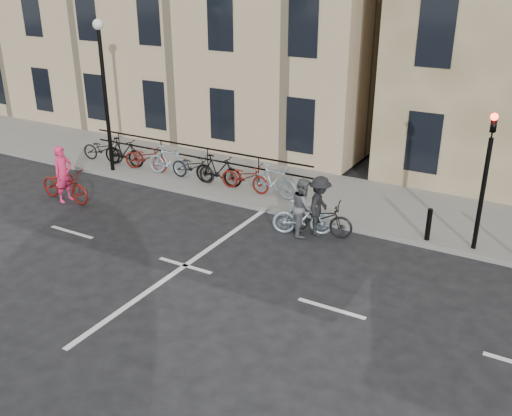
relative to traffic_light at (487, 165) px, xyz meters
The scene contains 10 objects.
ground 7.96m from the traffic_light, 145.01° to the right, with size 120.00×120.00×0.00m, color black.
sidewalk 10.60m from the traffic_light, behind, with size 46.00×4.00×0.15m, color slate.
building_west 17.70m from the traffic_light, 150.33° to the left, with size 20.00×10.00×10.00m, color tan.
traffic_light is the anchor object (origin of this frame).
lamp_post 12.74m from the traffic_light, behind, with size 0.36×0.36×5.28m.
bollard_east 2.21m from the traffic_light, behind, with size 0.14×0.14×0.90m, color black.
parked_bikes 10.25m from the traffic_light, behind, with size 9.35×1.23×1.05m.
cyclist_pink 12.59m from the traffic_light, 167.62° to the right, with size 2.07×0.78×1.83m.
cyclist_grey 4.91m from the traffic_light, 165.42° to the right, with size 1.76×1.15×1.66m.
cyclist_dark 4.50m from the traffic_light, 166.74° to the right, with size 2.02×1.20×1.73m.
Camera 1 is at (7.90, -10.18, 6.94)m, focal length 40.00 mm.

